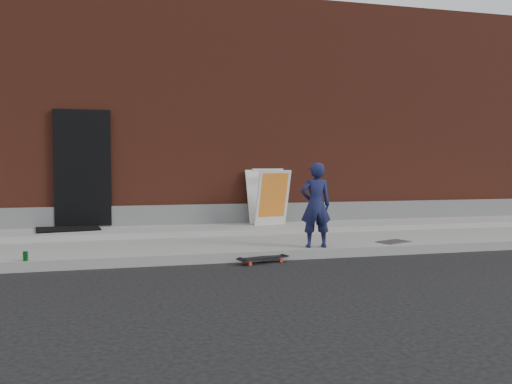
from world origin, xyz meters
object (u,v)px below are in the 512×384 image
object	(u,v)px
skateboard	(263,258)
pizza_sign	(268,196)
child	(316,205)
soda_can	(25,256)

from	to	relation	value
skateboard	pizza_sign	world-z (taller)	pizza_sign
child	skateboard	distance (m)	1.25
pizza_sign	child	bearing A→B (deg)	-86.53
skateboard	pizza_sign	distance (m)	2.91
skateboard	soda_can	xyz separation A→B (m)	(-3.29, 0.17, 0.14)
pizza_sign	soda_can	size ratio (longest dim) A/B	8.91
skateboard	soda_can	world-z (taller)	soda_can
pizza_sign	soda_can	xyz separation A→B (m)	(-4.09, -2.52, -0.60)
child	soda_can	world-z (taller)	child
soda_can	pizza_sign	bearing A→B (deg)	31.65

